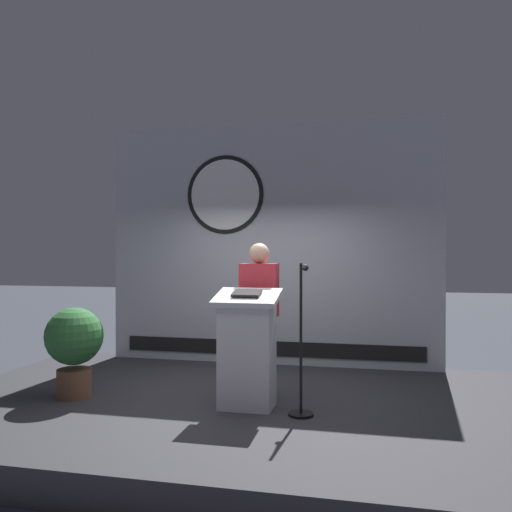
# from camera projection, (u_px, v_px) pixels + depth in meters

# --- Properties ---
(ground_plane) EXTENTS (40.00, 40.00, 0.00)m
(ground_plane) POSITION_uv_depth(u_px,v_px,m) (236.00, 429.00, 5.49)
(ground_plane) COLOR #383D47
(stage_platform) EXTENTS (6.40, 4.00, 0.30)m
(stage_platform) POSITION_uv_depth(u_px,v_px,m) (236.00, 414.00, 5.49)
(stage_platform) COLOR #333338
(stage_platform) RESTS_ON ground
(banner_display) EXTENTS (4.62, 0.12, 3.33)m
(banner_display) POSITION_uv_depth(u_px,v_px,m) (269.00, 243.00, 7.28)
(banner_display) COLOR #B2B7C1
(banner_display) RESTS_ON stage_platform
(podium) EXTENTS (0.64, 0.50, 1.18)m
(podium) POSITION_uv_depth(u_px,v_px,m) (247.00, 350.00, 5.23)
(podium) COLOR silver
(podium) RESTS_ON stage_platform
(speaker_person) EXTENTS (0.40, 0.26, 1.64)m
(speaker_person) POSITION_uv_depth(u_px,v_px,m) (259.00, 317.00, 5.70)
(speaker_person) COLOR black
(speaker_person) RESTS_ON stage_platform
(microphone_stand) EXTENTS (0.24, 0.47, 1.44)m
(microphone_stand) POSITION_uv_depth(u_px,v_px,m) (301.00, 362.00, 5.01)
(microphone_stand) COLOR black
(microphone_stand) RESTS_ON stage_platform
(potted_plant) EXTENTS (0.61, 0.61, 0.96)m
(potted_plant) POSITION_uv_depth(u_px,v_px,m) (74.00, 343.00, 5.60)
(potted_plant) COLOR brown
(potted_plant) RESTS_ON stage_platform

